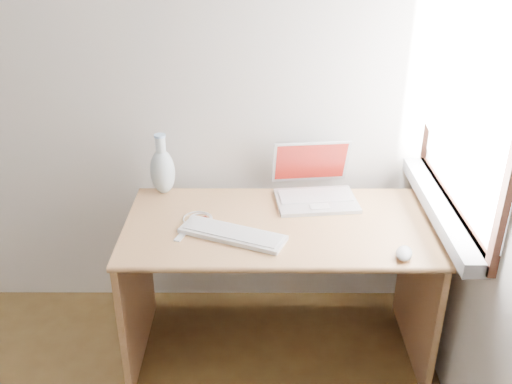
{
  "coord_description": "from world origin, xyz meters",
  "views": [
    {
      "loc": [
        0.92,
        -0.83,
        1.94
      ],
      "look_at": [
        0.91,
        1.35,
        0.83
      ],
      "focal_mm": 40.0,
      "sensor_mm": 36.0,
      "label": 1
    }
  ],
  "objects_px": {
    "desk": "(277,252)",
    "vase": "(163,170)",
    "laptop": "(316,187)",
    "external_keyboard": "(232,234)"
  },
  "relations": [
    {
      "from": "desk",
      "to": "vase",
      "type": "distance_m",
      "value": 0.66
    },
    {
      "from": "desk",
      "to": "external_keyboard",
      "type": "distance_m",
      "value": 0.34
    },
    {
      "from": "external_keyboard",
      "to": "desk",
      "type": "bearing_deg",
      "value": 66.95
    },
    {
      "from": "desk",
      "to": "vase",
      "type": "bearing_deg",
      "value": 158.6
    },
    {
      "from": "desk",
      "to": "external_keyboard",
      "type": "height_order",
      "value": "external_keyboard"
    },
    {
      "from": "desk",
      "to": "vase",
      "type": "height_order",
      "value": "vase"
    },
    {
      "from": "laptop",
      "to": "vase",
      "type": "bearing_deg",
      "value": 169.75
    },
    {
      "from": "vase",
      "to": "laptop",
      "type": "bearing_deg",
      "value": -4.08
    },
    {
      "from": "laptop",
      "to": "desk",
      "type": "bearing_deg",
      "value": -144.89
    },
    {
      "from": "laptop",
      "to": "external_keyboard",
      "type": "bearing_deg",
      "value": -143.4
    }
  ]
}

